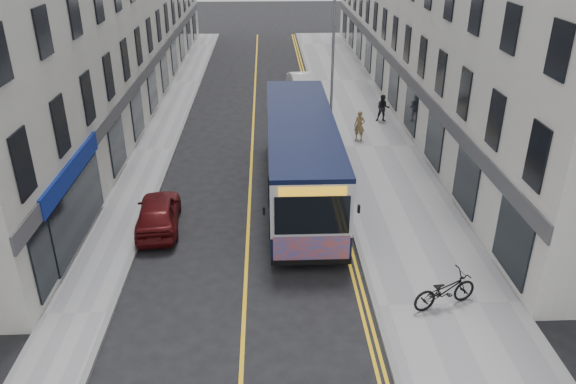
{
  "coord_description": "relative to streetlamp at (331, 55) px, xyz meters",
  "views": [
    {
      "loc": [
        0.78,
        -14.91,
        10.68
      ],
      "look_at": [
        1.52,
        3.71,
        1.6
      ],
      "focal_mm": 35.0,
      "sensor_mm": 36.0,
      "label": 1
    }
  ],
  "objects": [
    {
      "name": "ground",
      "position": [
        -4.17,
        -14.0,
        -4.38
      ],
      "size": [
        140.0,
        140.0,
        0.0
      ],
      "primitive_type": "plane",
      "color": "black",
      "rests_on": "ground"
    },
    {
      "name": "pavement_east",
      "position": [
        2.08,
        -2.0,
        -4.32
      ],
      "size": [
        4.5,
        64.0,
        0.12
      ],
      "primitive_type": "cube",
      "color": "gray",
      "rests_on": "ground"
    },
    {
      "name": "pavement_west",
      "position": [
        -9.17,
        -2.0,
        -4.32
      ],
      "size": [
        2.0,
        64.0,
        0.12
      ],
      "primitive_type": "cube",
      "color": "gray",
      "rests_on": "ground"
    },
    {
      "name": "kerb_east",
      "position": [
        -0.17,
        -2.0,
        -4.32
      ],
      "size": [
        0.18,
        64.0,
        0.13
      ],
      "primitive_type": "cube",
      "color": "slate",
      "rests_on": "ground"
    },
    {
      "name": "kerb_west",
      "position": [
        -8.17,
        -2.0,
        -4.32
      ],
      "size": [
        0.18,
        64.0,
        0.13
      ],
      "primitive_type": "cube",
      "color": "slate",
      "rests_on": "ground"
    },
    {
      "name": "road_centre_line",
      "position": [
        -4.17,
        -2.0,
        -4.38
      ],
      "size": [
        0.12,
        64.0,
        0.01
      ],
      "primitive_type": "cube",
      "color": "yellow",
      "rests_on": "ground"
    },
    {
      "name": "road_dbl_yellow_inner",
      "position": [
        -0.62,
        -2.0,
        -4.38
      ],
      "size": [
        0.1,
        64.0,
        0.01
      ],
      "primitive_type": "cube",
      "color": "yellow",
      "rests_on": "ground"
    },
    {
      "name": "road_dbl_yellow_outer",
      "position": [
        -0.42,
        -2.0,
        -4.38
      ],
      "size": [
        0.1,
        64.0,
        0.01
      ],
      "primitive_type": "cube",
      "color": "yellow",
      "rests_on": "ground"
    },
    {
      "name": "streetlamp",
      "position": [
        0.0,
        0.0,
        0.0
      ],
      "size": [
        1.32,
        0.18,
        8.0
      ],
      "color": "gray",
      "rests_on": "ground"
    },
    {
      "name": "city_bus",
      "position": [
        -2.0,
        -7.33,
        -2.5
      ],
      "size": [
        2.76,
        11.84,
        3.44
      ],
      "color": "black",
      "rests_on": "ground"
    },
    {
      "name": "bicycle",
      "position": [
        1.86,
        -15.3,
        -3.7
      ],
      "size": [
        2.25,
        1.39,
        1.12
      ],
      "primitive_type": "imported",
      "rotation": [
        0.0,
        0.0,
        1.9
      ],
      "color": "black",
      "rests_on": "pavement_east"
    },
    {
      "name": "pedestrian_near",
      "position": [
        1.49,
        -1.07,
        -3.47
      ],
      "size": [
        0.67,
        0.57,
        1.58
      ],
      "primitive_type": "imported",
      "rotation": [
        0.0,
        0.0,
        -0.39
      ],
      "color": "olive",
      "rests_on": "pavement_east"
    },
    {
      "name": "pedestrian_far",
      "position": [
        3.31,
        1.91,
        -3.48
      ],
      "size": [
        0.85,
        0.71,
        1.56
      ],
      "primitive_type": "imported",
      "rotation": [
        0.0,
        0.0,
        -0.16
      ],
      "color": "black",
      "rests_on": "pavement_east"
    },
    {
      "name": "car_white",
      "position": [
        -0.97,
        7.98,
        -3.69
      ],
      "size": [
        1.99,
        4.34,
        1.38
      ],
      "primitive_type": "imported",
      "rotation": [
        0.0,
        0.0,
        0.13
      ],
      "color": "white",
      "rests_on": "ground"
    },
    {
      "name": "car_maroon",
      "position": [
        -7.57,
        -9.95,
        -3.72
      ],
      "size": [
        1.89,
        4.01,
        1.32
      ],
      "primitive_type": "imported",
      "rotation": [
        0.0,
        0.0,
        3.23
      ],
      "color": "#520D10",
      "rests_on": "ground"
    }
  ]
}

